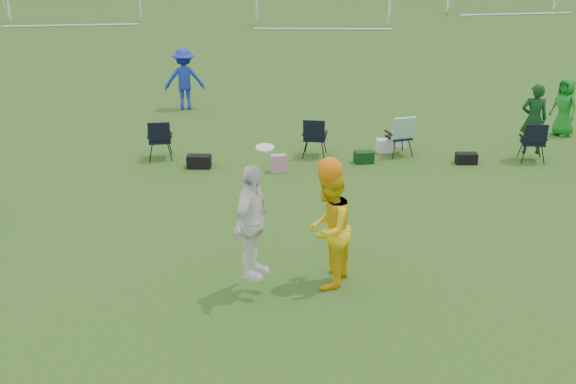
{
  "coord_description": "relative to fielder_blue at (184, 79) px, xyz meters",
  "views": [
    {
      "loc": [
        0.27,
        -8.66,
        5.4
      ],
      "look_at": [
        0.76,
        2.37,
        1.25
      ],
      "focal_mm": 45.0,
      "sensor_mm": 36.0,
      "label": 1
    }
  ],
  "objects": [
    {
      "name": "ground",
      "position": [
        1.91,
        -13.12,
        -0.93
      ],
      "size": [
        260.0,
        260.0,
        0.0
      ],
      "primitive_type": "plane",
      "color": "#30571B",
      "rests_on": "ground"
    },
    {
      "name": "fielder_blue",
      "position": [
        0.0,
        0.0,
        0.0
      ],
      "size": [
        1.26,
        0.81,
        1.85
      ],
      "primitive_type": "imported",
      "rotation": [
        0.0,
        0.0,
        3.24
      ],
      "color": "#1831BA",
      "rests_on": "ground"
    },
    {
      "name": "fielder_green_far",
      "position": [
        10.36,
        -3.4,
        -0.14
      ],
      "size": [
        0.81,
        0.91,
        1.56
      ],
      "primitive_type": "imported",
      "rotation": [
        0.0,
        0.0,
        -1.06
      ],
      "color": "#168023",
      "rests_on": "ground"
    },
    {
      "name": "center_contest",
      "position": [
        2.81,
        -11.71,
        0.15
      ],
      "size": [
        2.1,
        1.42,
        2.4
      ],
      "color": "white",
      "rests_on": "ground"
    },
    {
      "name": "sideline_setup",
      "position": [
        5.34,
        -5.18,
        -0.37
      ],
      "size": [
        9.6,
        2.06,
        1.85
      ],
      "color": "#0F3817",
      "rests_on": "ground"
    }
  ]
}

